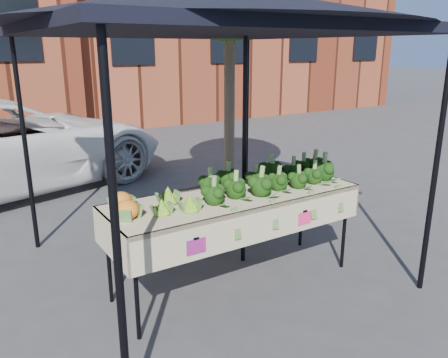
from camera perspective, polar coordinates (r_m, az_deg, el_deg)
ground at (r=4.50m, az=-0.35°, el=-12.83°), size 90.00×90.00×0.00m
table at (r=4.28m, az=1.44°, el=-7.73°), size 2.41×0.82×0.90m
canopy at (r=4.35m, az=-1.80°, el=5.41°), size 3.16×3.16×2.74m
broccoli_heap at (r=4.32m, az=5.63°, el=0.52°), size 1.59×0.56×0.25m
romanesco_cluster at (r=3.76m, az=-6.85°, el=-2.36°), size 0.42×0.46×0.19m
cauliflower_pair at (r=3.70m, az=-12.56°, el=-3.10°), size 0.22×0.42×0.17m
street_tree at (r=5.85m, az=0.71°, el=14.38°), size 2.03×2.03×3.99m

